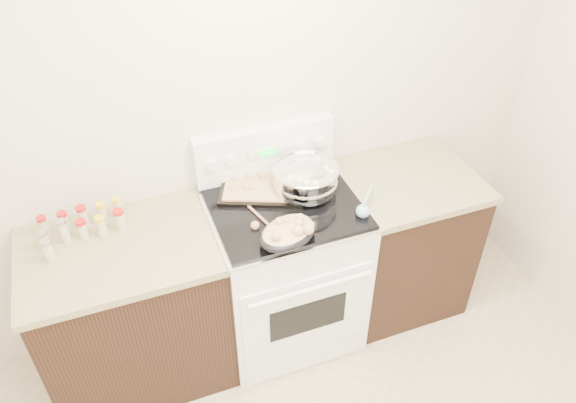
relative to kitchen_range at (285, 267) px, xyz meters
name	(u,v)px	position (x,y,z in m)	size (l,w,h in m)	color
room_shell	(360,353)	(-0.35, -1.42, 1.21)	(4.10, 3.60, 2.75)	beige
counter_left	(135,311)	(-0.83, 0.01, -0.03)	(0.93, 0.67, 0.92)	black
counter_right	(399,239)	(0.73, 0.01, -0.03)	(0.73, 0.67, 0.92)	black
kitchen_range	(285,267)	(0.00, 0.00, 0.00)	(0.78, 0.73, 1.22)	white
mixing_bowl	(306,180)	(0.14, 0.05, 0.53)	(0.39, 0.39, 0.20)	silver
roasting_pan	(288,232)	(-0.07, -0.25, 0.50)	(0.37, 0.32, 0.11)	black
baking_sheet	(262,187)	(-0.07, 0.15, 0.47)	(0.52, 0.45, 0.06)	black
wooden_spoon	(255,220)	(-0.18, -0.08, 0.46)	(0.09, 0.25, 0.04)	tan
blue_ladle	(364,209)	(0.34, -0.21, 0.48)	(0.18, 0.21, 0.09)	#84B7C5
spice_jars	(81,225)	(-0.97, 0.15, 0.49)	(0.39, 0.24, 0.13)	#BFB28C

